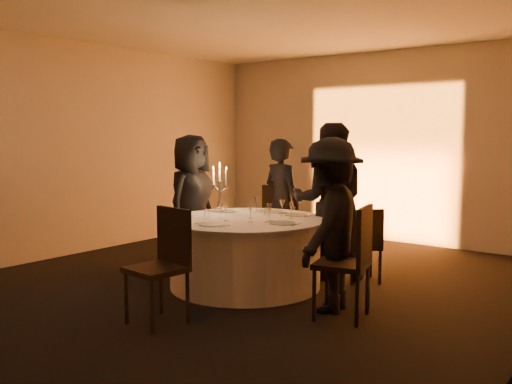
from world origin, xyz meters
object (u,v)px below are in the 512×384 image
Objects in this scene: chair_front at (164,258)px; guest_right at (331,225)px; candelabra at (220,195)px; chair_back_left at (279,218)px; chair_right at (351,255)px; banquet_table at (245,252)px; chair_left at (197,216)px; guest_back_right at (329,201)px; guest_left at (191,203)px; chair_back_right at (364,241)px; guest_back_left at (282,202)px; coffee_cup at (181,213)px.

guest_right reaches higher than chair_front.
chair_back_left is at bearing 87.19° from candelabra.
chair_right reaches higher than chair_front.
banquet_table is 1.70× the size of chair_left.
guest_back_right is at bearing -155.71° from chair_right.
banquet_table is at bearing -111.90° from guest_left.
chair_front is 1.61m from guest_right.
chair_right reaches higher than chair_back_left.
chair_back_left is 1.24m from candelabra.
chair_front is at bearing -66.06° from candelabra.
chair_back_right is 0.47× the size of guest_back_right.
chair_back_right is 2.18m from guest_left.
chair_back_left is 1.67× the size of candelabra.
banquet_table is 1.06× the size of guest_left.
guest_left is (-2.02, -0.73, 0.37)m from chair_back_right.
guest_right is (2.22, -0.39, -0.01)m from guest_left.
candelabra is (-0.55, 0.21, 0.60)m from banquet_table.
candelabra is at bearing -112.01° from guest_right.
guest_back_left is (-1.78, 1.45, 0.22)m from chair_right.
chair_left is 0.63× the size of guest_right.
guest_back_left is at bearing 105.94° from chair_front.
chair_back_right is at bearing -81.01° from guest_left.
guest_left reaches higher than chair_front.
guest_left is 0.48m from candelabra.
guest_right reaches higher than guest_back_left.
guest_back_right reaches higher than candelabra.
coffee_cup is (0.65, -0.95, 0.20)m from chair_left.
chair_right is at bearing -137.13° from chair_left.
chair_back_right is at bearing 42.79° from banquet_table.
guest_right is (1.20, -0.19, 0.46)m from banquet_table.
guest_left reaches higher than chair_right.
chair_left is at bearing 124.33° from coffee_cup.
guest_right reaches higher than chair_back_left.
chair_back_right is 0.62m from guest_back_right.
chair_back_left is 1.22m from guest_back_right.
guest_left is 2.81× the size of candelabra.
banquet_table is at bearing 127.50° from chair_back_left.
chair_left is 3.00m from chair_right.
chair_front is at bearing -83.37° from banquet_table.
guest_left is at bearing -171.98° from chair_left.
guest_right is at bearing 88.06° from guest_back_right.
chair_back_right is 2.12m from coffee_cup.
guest_left is 15.45× the size of coffee_cup.
chair_front is 2.58m from guest_back_left.
guest_right is at bearing -110.91° from guest_left.
chair_back_left is at bearing -141.90° from guest_right.
chair_front is 0.62× the size of guest_right.
chair_front is at bearing 47.37° from guest_back_right.
guest_back_left is 0.98× the size of guest_right.
guest_left is at bearing -178.57° from candelabra.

